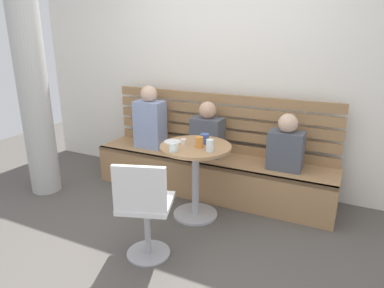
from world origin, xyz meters
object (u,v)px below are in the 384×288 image
Objects in this scene: white_chair at (144,207)px; cup_water_clear at (210,145)px; booth_bench at (210,175)px; cafe_table at (196,167)px; person_child_middle at (207,132)px; cup_glass_short at (173,147)px; cup_mug_blue at (205,139)px; cup_espresso_small at (184,142)px; phone_on_table at (204,138)px; cup_tumbler_orange at (199,142)px; person_adult at (150,120)px; plate_small at (173,142)px; person_child_left at (286,145)px.

white_chair is 0.82m from cup_water_clear.
cafe_table is at bearing -82.52° from booth_bench.
person_child_middle is 7.58× the size of cup_glass_short.
cup_espresso_small is at bearing -144.06° from cup_mug_blue.
person_child_middle reaches higher than cup_water_clear.
phone_on_table reaches higher than cafe_table.
cup_water_clear is (0.32, -0.67, 0.09)m from person_child_middle.
cup_tumbler_orange is (0.18, -0.61, 0.08)m from person_child_middle.
cafe_table is 7.40× the size of cup_tumbler_orange.
cup_espresso_small reaches higher than booth_bench.
person_adult is 5.26× the size of phone_on_table.
cafe_table is at bearing -120.14° from cup_mug_blue.
cup_mug_blue is at bearing 91.38° from cup_tumbler_orange.
person_adult is (-0.78, 0.01, 0.55)m from booth_bench.
booth_bench is at bearing 102.42° from cup_tumbler_orange.
white_chair is 0.85m from cup_tumbler_orange.
cup_espresso_small reaches higher than cafe_table.
cup_tumbler_orange is at bearing 81.81° from white_chair.
white_chair is 1.40× the size of person_child_middle.
cup_mug_blue is at bearing 125.61° from cup_water_clear.
cafe_table is at bearing 14.70° from cup_espresso_small.
person_adult is at bearing 133.56° from cup_glass_short.
booth_bench is 3.65× the size of cafe_table.
cup_tumbler_orange is at bearing 154.18° from cup_water_clear.
cup_espresso_small reaches higher than phone_on_table.
cup_glass_short is at bearing -59.58° from plate_small.
person_child_left is at bearing 33.47° from cup_espresso_small.
white_chair is 0.65m from cup_glass_short.
cup_glass_short is 0.27m from plate_small.
white_chair is 0.84m from cup_espresso_small.
white_chair is at bearing -98.19° from cup_tumbler_orange.
cup_tumbler_orange is 0.59× the size of plate_small.
cup_water_clear is (0.29, 0.14, 0.02)m from cup_glass_short.
cup_water_clear reaches higher than cup_espresso_small.
person_adult reaches higher than person_child_left.
cup_mug_blue reaches higher than booth_bench.
cup_water_clear is 0.23m from cup_mug_blue.
cup_tumbler_orange is at bearing -77.58° from booth_bench.
white_chair is 15.18× the size of cup_espresso_small.
person_child_left is at bearing -0.28° from person_adult.
person_child_middle is at bearing 79.39° from plate_small.
phone_on_table is at bearing 121.05° from cup_water_clear.
white_chair is at bearing -77.14° from plate_small.
person_child_middle is at bearing 2.43° from person_adult.
cup_tumbler_orange reaches higher than cup_espresso_small.
person_child_left reaches higher than cup_espresso_small.
person_adult is 0.73m from person_child_middle.
cup_espresso_small is at bearing 91.99° from cup_glass_short.
cup_espresso_small is at bearing -129.79° from phone_on_table.
booth_bench is at bearing -0.71° from person_adult.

